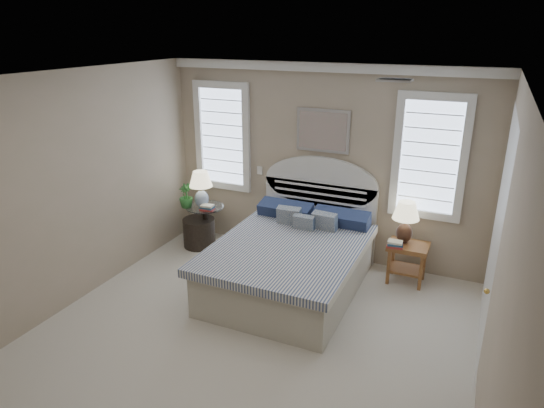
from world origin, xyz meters
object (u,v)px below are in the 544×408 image
Objects in this scene: side_table_left at (206,222)px; lamp_right at (406,217)px; nightstand_right at (408,255)px; lamp_left at (201,185)px; bed at (293,258)px; floor_pot at (199,232)px.

lamp_right is (2.87, 0.15, 0.48)m from side_table_left.
lamp_left is (-2.98, -0.13, 0.58)m from nightstand_right.
bed reaches higher than side_table_left.
floor_pot is 3.03m from lamp_right.
lamp_right is at bearing 3.69° from lamp_left.
nightstand_right is (1.30, 0.69, 0.00)m from bed.
side_table_left is at bearing 49.55° from lamp_left.
bed reaches higher than lamp_left.
lamp_right is (2.90, 0.19, -0.10)m from lamp_left.
lamp_left is (-1.68, 0.56, 0.58)m from bed.
bed is at bearing -17.06° from floor_pot.
bed is 1.51m from lamp_right.
nightstand_right is at bearing 3.03° from floor_pot.
lamp_right is (1.22, 0.75, 0.48)m from bed.
bed reaches higher than floor_pot.
nightstand_right is at bearing -35.08° from lamp_right.
bed reaches higher than nightstand_right.
lamp_right is at bearing 4.16° from floor_pot.
bed is 4.77× the size of floor_pot.
floor_pot is (-0.08, -0.06, -0.17)m from side_table_left.
lamp_left is at bearing -177.46° from nightstand_right.
floor_pot is 0.87× the size of lamp_left.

